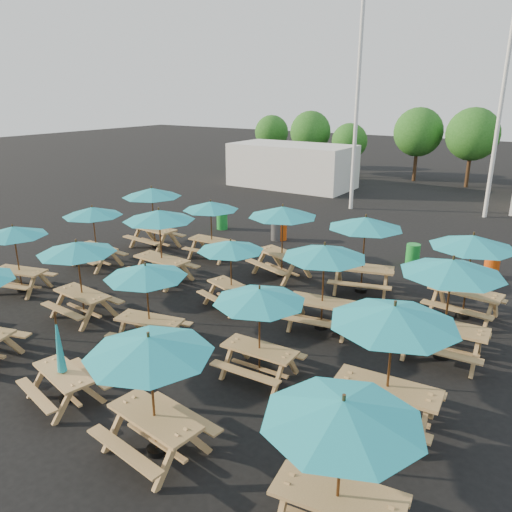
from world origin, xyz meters
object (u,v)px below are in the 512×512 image
Objects in this scene: picnic_unit_8 at (62,365)px; picnic_unit_11 at (283,215)px; waste_bin_2 at (281,231)px; picnic_unit_6 at (159,219)px; picnic_unit_7 at (211,209)px; picnic_unit_17 at (394,321)px; picnic_unit_19 at (472,246)px; picnic_unit_18 at (452,272)px; waste_bin_4 at (492,267)px; picnic_unit_10 at (231,249)px; picnic_unit_2 at (93,215)px; picnic_unit_14 at (324,256)px; picnic_unit_16 at (343,419)px; picnic_unit_13 at (260,300)px; waste_bin_0 at (222,221)px; picnic_unit_15 at (365,227)px; picnic_unit_12 at (149,352)px; picnic_unit_9 at (146,276)px; waste_bin_3 at (413,255)px; picnic_unit_3 at (152,196)px; waste_bin_1 at (277,231)px; picnic_unit_5 at (77,252)px; picnic_unit_1 at (14,235)px.

picnic_unit_11 reaches higher than picnic_unit_8.
picnic_unit_8 is 2.52× the size of waste_bin_2.
picnic_unit_6 is 2.91m from picnic_unit_7.
picnic_unit_19 is (0.21, 5.91, -0.06)m from picnic_unit_17.
picnic_unit_18 is 6.77m from waste_bin_4.
picnic_unit_10 is (0.08, 5.78, 0.97)m from picnic_unit_8.
picnic_unit_2 is 2.83× the size of waste_bin_2.
picnic_unit_2 is 9.17m from picnic_unit_14.
picnic_unit_16 is at bearing 11.92° from picnic_unit_8.
picnic_unit_13 is 2.68× the size of waste_bin_0.
picnic_unit_15 is at bearing 28.07° from picnic_unit_6.
picnic_unit_10 is at bearing -4.78° from picnic_unit_6.
picnic_unit_12 is 4.36m from picnic_unit_17.
picnic_unit_8 is 8.80m from picnic_unit_18.
picnic_unit_16 reaches higher than picnic_unit_10.
picnic_unit_12 is at bearing -55.94° from picnic_unit_11.
picnic_unit_11 is at bearing 167.80° from picnic_unit_15.
waste_bin_4 is at bearing 32.41° from picnic_unit_15.
picnic_unit_13 is 2.98m from picnic_unit_17.
picnic_unit_9 is 8.77m from picnic_unit_19.
picnic_unit_15 is 3.58× the size of waste_bin_2.
picnic_unit_15 is 3.58× the size of waste_bin_4.
picnic_unit_6 is 0.99× the size of picnic_unit_16.
picnic_unit_12 is 0.97× the size of picnic_unit_19.
waste_bin_3 is (3.41, 6.72, -1.41)m from picnic_unit_10.
picnic_unit_7 is at bearing 159.36° from picnic_unit_18.
picnic_unit_8 is 0.70× the size of picnic_unit_15.
picnic_unit_19 is at bearing 67.78° from picnic_unit_8.
picnic_unit_2 is 2.84m from picnic_unit_3.
picnic_unit_11 reaches higher than picnic_unit_10.
picnic_unit_14 reaches higher than picnic_unit_12.
picnic_unit_13 is (8.93, -5.84, -0.29)m from picnic_unit_3.
picnic_unit_3 is 1.23× the size of picnic_unit_8.
picnic_unit_3 is 5.48m from waste_bin_1.
picnic_unit_12 is (5.96, -9.19, 0.08)m from picnic_unit_7.
picnic_unit_8 is at bearing -115.85° from waste_bin_4.
picnic_unit_12 is at bearing -105.05° from waste_bin_4.
picnic_unit_9 is at bearing -62.29° from waste_bin_0.
picnic_unit_3 is 9.45m from picnic_unit_14.
picnic_unit_3 is at bearing -158.99° from waste_bin_3.
picnic_unit_9 is 4.11m from picnic_unit_12.
picnic_unit_13 is at bearing 129.34° from picnic_unit_16.
picnic_unit_12 is 9.54m from picnic_unit_19.
picnic_unit_15 is at bearing 50.07° from picnic_unit_5.
picnic_unit_13 reaches higher than picnic_unit_10.
picnic_unit_9 is 11.34m from waste_bin_0.
picnic_unit_1 is 0.99× the size of picnic_unit_17.
picnic_unit_2 reaches higher than waste_bin_1.
picnic_unit_6 reaches higher than picnic_unit_3.
picnic_unit_18 is (3.24, -2.88, 0.04)m from picnic_unit_15.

